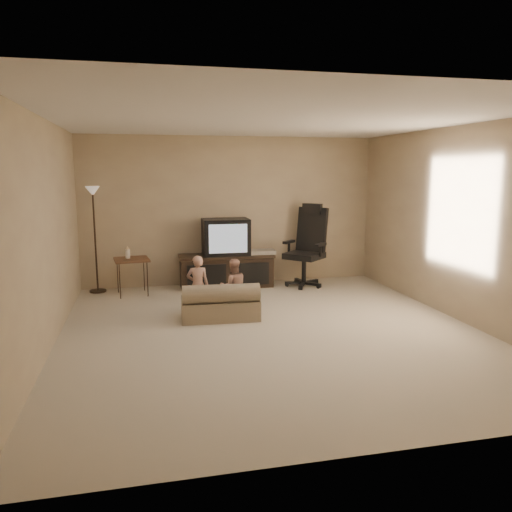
{
  "coord_description": "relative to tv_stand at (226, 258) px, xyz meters",
  "views": [
    {
      "loc": [
        -1.48,
        -5.65,
        1.93
      ],
      "look_at": [
        -0.05,
        0.6,
        0.83
      ],
      "focal_mm": 35.0,
      "sensor_mm": 36.0,
      "label": 1
    }
  ],
  "objects": [
    {
      "name": "room_shell",
      "position": [
        0.13,
        -2.49,
        1.04
      ],
      "size": [
        5.5,
        5.5,
        5.5
      ],
      "color": "silver",
      "rests_on": "floor"
    },
    {
      "name": "toddler_left",
      "position": [
        -0.66,
        -1.61,
        -0.07
      ],
      "size": [
        0.32,
        0.25,
        0.82
      ],
      "primitive_type": "imported",
      "rotation": [
        0.0,
        0.0,
        3.04
      ],
      "color": "tan",
      "rests_on": "floor"
    },
    {
      "name": "child_sofa",
      "position": [
        -0.4,
        -1.86,
        -0.27
      ],
      "size": [
        1.04,
        0.63,
        0.49
      ],
      "rotation": [
        0.0,
        0.0,
        -0.06
      ],
      "color": "gray",
      "rests_on": "floor"
    },
    {
      "name": "floor",
      "position": [
        0.13,
        -2.49,
        -0.47
      ],
      "size": [
        5.5,
        5.5,
        0.0
      ],
      "primitive_type": "plane",
      "color": "#B2A68D",
      "rests_on": "ground"
    },
    {
      "name": "tv_stand",
      "position": [
        0.0,
        0.0,
        0.0
      ],
      "size": [
        1.61,
        0.61,
        1.14
      ],
      "rotation": [
        0.0,
        0.0,
        -0.02
      ],
      "color": "black",
      "rests_on": "floor"
    },
    {
      "name": "office_chair",
      "position": [
        1.33,
        -0.25,
        0.02
      ],
      "size": [
        0.9,
        0.9,
        1.38
      ],
      "rotation": [
        0.0,
        0.0,
        -0.81
      ],
      "color": "black",
      "rests_on": "floor"
    },
    {
      "name": "toddler_right",
      "position": [
        -0.18,
        -1.66,
        -0.09
      ],
      "size": [
        0.37,
        0.2,
        0.76
      ],
      "primitive_type": "imported",
      "rotation": [
        0.0,
        0.0,
        3.14
      ],
      "color": "tan",
      "rests_on": "floor"
    },
    {
      "name": "floor_lamp",
      "position": [
        -2.09,
        0.06,
        0.76
      ],
      "size": [
        0.26,
        0.26,
        1.69
      ],
      "color": "black",
      "rests_on": "floor"
    },
    {
      "name": "side_table",
      "position": [
        -1.55,
        -0.24,
        0.08
      ],
      "size": [
        0.58,
        0.58,
        0.78
      ],
      "rotation": [
        0.0,
        0.0,
        0.12
      ],
      "color": "brown",
      "rests_on": "floor"
    }
  ]
}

